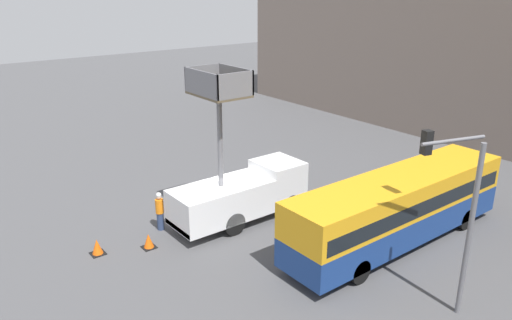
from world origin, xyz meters
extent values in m
plane|color=#4C4C4F|center=(0.00, 0.00, 0.00)|extent=(120.00, 120.00, 0.00)
cube|color=gray|center=(0.00, 24.17, 7.66)|extent=(44.00, 10.00, 15.32)
cube|color=white|center=(0.92, 2.69, 1.52)|extent=(2.25, 2.04, 2.05)
cube|color=white|center=(0.92, -0.71, 1.30)|extent=(2.25, 4.77, 1.62)
cube|color=red|center=(0.92, -3.05, 0.64)|extent=(2.20, 0.10, 0.24)
cylinder|color=black|center=(-0.06, 2.69, 0.54)|extent=(0.30, 1.09, 1.09)
cylinder|color=black|center=(1.89, 2.69, 0.54)|extent=(0.30, 1.09, 1.09)
cylinder|color=black|center=(-0.06, -0.71, 0.54)|extent=(0.30, 1.09, 1.09)
cylinder|color=black|center=(1.89, -0.71, 0.54)|extent=(0.30, 1.09, 1.09)
cylinder|color=slate|center=(0.92, -0.71, 4.21)|extent=(0.24, 0.24, 4.21)
cube|color=brown|center=(0.92, -0.71, 6.37)|extent=(2.58, 1.85, 0.10)
cube|color=slate|center=(-0.33, -0.71, 6.94)|extent=(0.08, 1.85, 1.05)
cube|color=slate|center=(2.17, -0.71, 6.94)|extent=(0.08, 1.85, 1.05)
cube|color=slate|center=(0.92, 0.17, 6.94)|extent=(2.58, 0.08, 1.05)
cube|color=slate|center=(0.92, -1.60, 6.94)|extent=(2.58, 0.08, 1.05)
cube|color=navy|center=(6.88, 4.49, 1.03)|extent=(2.55, 11.80, 1.22)
cube|color=orange|center=(6.88, 4.49, 2.39)|extent=(2.55, 11.80, 1.50)
cube|color=black|center=(6.88, 4.49, 2.17)|extent=(2.57, 11.33, 0.66)
cylinder|color=black|center=(5.76, 8.15, 0.50)|extent=(0.30, 0.99, 0.99)
cylinder|color=black|center=(8.01, 8.15, 0.50)|extent=(0.30, 0.99, 0.99)
cylinder|color=black|center=(5.76, 0.83, 0.50)|extent=(0.30, 0.99, 0.99)
cylinder|color=black|center=(8.01, 0.83, 0.50)|extent=(0.30, 0.99, 0.99)
cylinder|color=slate|center=(11.35, 2.18, 3.11)|extent=(0.18, 0.18, 6.23)
cylinder|color=slate|center=(10.12, 2.56, 5.93)|extent=(0.87, 2.51, 0.13)
cube|color=black|center=(8.88, 2.93, 5.48)|extent=(0.40, 0.40, 0.90)
sphere|color=red|center=(8.88, 2.93, 5.73)|extent=(0.20, 0.20, 0.20)
cylinder|color=navy|center=(-0.62, -3.14, 0.43)|extent=(0.32, 0.32, 0.85)
cylinder|color=orange|center=(-0.62, -3.14, 1.19)|extent=(0.38, 0.38, 0.67)
sphere|color=tan|center=(-0.62, -3.14, 1.64)|extent=(0.23, 0.23, 0.23)
sphere|color=white|center=(-0.62, -3.14, 1.75)|extent=(0.24, 0.24, 0.24)
cylinder|color=navy|center=(4.70, 1.96, 0.40)|extent=(0.32, 0.32, 0.80)
cylinder|color=orange|center=(4.70, 1.96, 1.11)|extent=(0.38, 0.38, 0.63)
sphere|color=tan|center=(4.70, 1.96, 1.54)|extent=(0.22, 0.22, 0.22)
sphere|color=white|center=(4.70, 1.96, 1.63)|extent=(0.23, 0.23, 0.23)
cube|color=black|center=(0.61, -4.35, 0.01)|extent=(0.57, 0.57, 0.03)
cone|color=#F25B0F|center=(0.61, -4.35, 0.33)|extent=(0.46, 0.46, 0.66)
cube|color=black|center=(-0.23, -6.32, 0.01)|extent=(0.60, 0.60, 0.03)
cone|color=#F25B0F|center=(-0.23, -6.32, 0.34)|extent=(0.48, 0.48, 0.68)
camera|label=1|loc=(18.68, -12.39, 10.89)|focal=35.00mm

